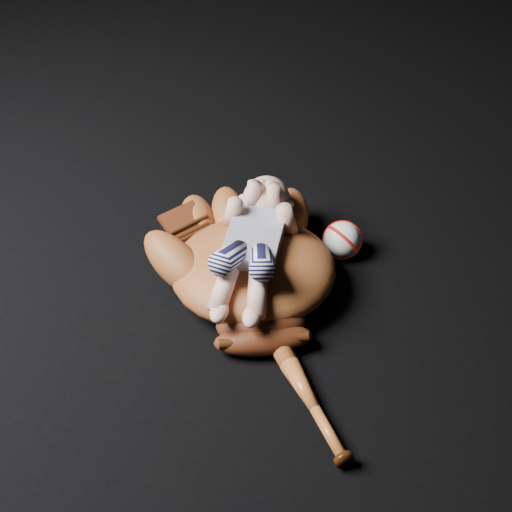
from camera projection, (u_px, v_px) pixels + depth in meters
name	position (u px, v px, depth m)	size (l,w,h in m)	color
baseball_glove	(253.00, 263.00, 1.42)	(0.41, 0.47, 0.15)	brown
newborn_baby	(251.00, 245.00, 1.38)	(0.17, 0.38, 0.15)	tan
baseball_bat	(295.00, 373.00, 1.29)	(0.04, 0.40, 0.04)	#B35622
baseball	(342.00, 240.00, 1.52)	(0.08, 0.08, 0.08)	silver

